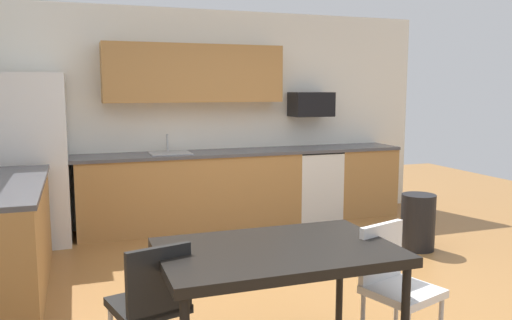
% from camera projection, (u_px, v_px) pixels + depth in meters
% --- Properties ---
extents(ground_plane, '(12.00, 12.00, 0.00)m').
position_uv_depth(ground_plane, '(295.00, 291.00, 4.44)').
color(ground_plane, '#9E6B38').
extents(wall_back, '(5.80, 0.10, 2.70)m').
position_uv_depth(wall_back, '(214.00, 117.00, 6.73)').
color(wall_back, white).
rests_on(wall_back, ground).
extents(cabinet_run_back, '(2.72, 0.60, 0.90)m').
position_uv_depth(cabinet_run_back, '(191.00, 192.00, 6.40)').
color(cabinet_run_back, '#AD7A42').
rests_on(cabinet_run_back, ground).
extents(cabinet_run_back_right, '(0.83, 0.60, 0.90)m').
position_uv_depth(cabinet_run_back_right, '(360.00, 181.00, 7.17)').
color(cabinet_run_back_right, '#AD7A42').
rests_on(cabinet_run_back_right, ground).
extents(cabinet_run_left, '(0.60, 2.00, 0.90)m').
position_uv_depth(cabinet_run_left, '(7.00, 240.00, 4.37)').
color(cabinet_run_left, '#AD7A42').
rests_on(cabinet_run_left, ground).
extents(countertop_back, '(4.80, 0.64, 0.04)m').
position_uv_depth(countertop_back, '(222.00, 153.00, 6.46)').
color(countertop_back, '#4C4C51').
rests_on(countertop_back, cabinet_run_back).
extents(countertop_left, '(0.64, 2.00, 0.04)m').
position_uv_depth(countertop_left, '(3.00, 185.00, 4.30)').
color(countertop_left, '#4C4C51').
rests_on(countertop_left, cabinet_run_left).
extents(upper_cabinets_back, '(2.20, 0.34, 0.70)m').
position_uv_depth(upper_cabinets_back, '(194.00, 73.00, 6.35)').
color(upper_cabinets_back, '#AD7A42').
extents(refrigerator, '(0.76, 0.70, 1.88)m').
position_uv_depth(refrigerator, '(31.00, 160.00, 5.67)').
color(refrigerator, white).
rests_on(refrigerator, ground).
extents(oven_range, '(0.60, 0.60, 0.91)m').
position_uv_depth(oven_range, '(313.00, 184.00, 6.94)').
color(oven_range, white).
rests_on(oven_range, ground).
extents(microwave, '(0.54, 0.36, 0.32)m').
position_uv_depth(microwave, '(311.00, 104.00, 6.89)').
color(microwave, black).
extents(sink_basin, '(0.48, 0.40, 0.14)m').
position_uv_depth(sink_basin, '(170.00, 158.00, 6.25)').
color(sink_basin, '#A5A8AD').
rests_on(sink_basin, countertop_back).
extents(sink_faucet, '(0.02, 0.02, 0.24)m').
position_uv_depth(sink_faucet, '(167.00, 144.00, 6.40)').
color(sink_faucet, '#B2B5BA').
rests_on(sink_faucet, countertop_back).
extents(dining_table, '(1.40, 0.90, 0.78)m').
position_uv_depth(dining_table, '(277.00, 257.00, 3.09)').
color(dining_table, black).
rests_on(dining_table, ground).
extents(chair_near_table, '(0.50, 0.50, 0.85)m').
position_uv_depth(chair_near_table, '(394.00, 280.00, 3.30)').
color(chair_near_table, white).
rests_on(chair_near_table, ground).
extents(chair_far_side, '(0.49, 0.49, 0.85)m').
position_uv_depth(chair_far_side, '(152.00, 300.00, 2.99)').
color(chair_far_side, black).
rests_on(chair_far_side, ground).
extents(trash_bin, '(0.36, 0.36, 0.60)m').
position_uv_depth(trash_bin, '(418.00, 222.00, 5.54)').
color(trash_bin, black).
rests_on(trash_bin, ground).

